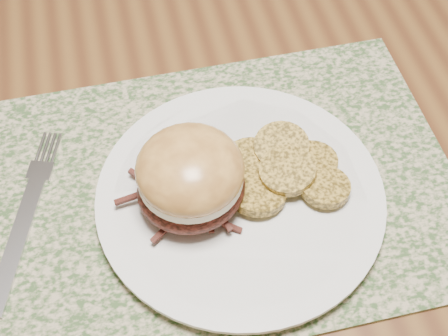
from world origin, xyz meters
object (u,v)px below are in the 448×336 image
Objects in this scene: dining_table at (392,155)px; dinner_plate at (240,198)px; fork at (26,215)px; pork_sandwich at (190,177)px.

dining_table is 0.24m from dinner_plate.
fork is (-0.20, 0.03, -0.01)m from dinner_plate.
pork_sandwich reaches higher than dining_table.
pork_sandwich is at bearing 176.01° from dinner_plate.
dinner_plate is 0.21m from fork.
dinner_plate is 0.06m from pork_sandwich.
fork is (-0.16, 0.03, -0.05)m from pork_sandwich.
fork is (-0.41, -0.05, 0.09)m from dining_table.
dining_table is 0.30m from pork_sandwich.
dining_table is at bearing 20.05° from dinner_plate.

